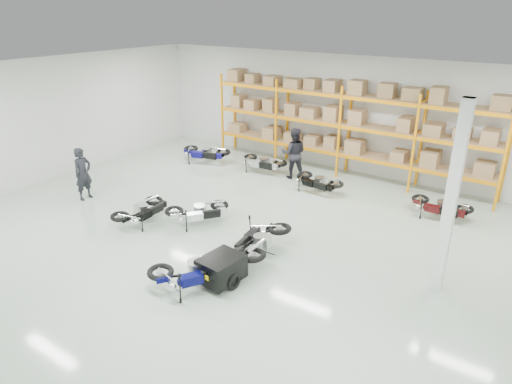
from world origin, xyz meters
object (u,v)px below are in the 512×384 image
Objects in this scene: moto_blue_centre at (195,266)px; moto_back_c at (317,179)px; moto_back_d at (441,203)px; person_left at (83,174)px; moto_back_b at (262,159)px; trailer at (221,269)px; moto_black_far_left at (142,207)px; moto_silver_left at (198,208)px; moto_touring_right at (259,236)px; moto_back_a at (204,150)px; person_back at (294,153)px.

moto_blue_centre is 1.14× the size of moto_back_c.
moto_back_d is 11.73m from person_left.
moto_back_d is (3.77, 7.19, -0.07)m from moto_blue_centre.
moto_back_c is at bearing -52.72° from person_left.
trailer is at bearing -154.35° from moto_back_b.
moto_back_d is at bearing -77.38° from moto_back_c.
moto_black_far_left is at bearing 127.10° from moto_back_d.
moto_back_d is at bearing 69.51° from trailer.
moto_back_c reaches higher than moto_back_d.
moto_black_far_left is 5.91m from moto_back_b.
moto_silver_left is 2.66m from moto_touring_right.
trailer is 0.95× the size of person_left.
moto_back_b is (2.65, 0.41, -0.04)m from moto_back_a.
moto_back_c is (-0.84, 4.89, -0.09)m from moto_touring_right.
moto_black_far_left is at bearing -95.17° from person_left.
trailer is (0.00, -1.60, -0.17)m from moto_touring_right.
moto_back_c is at bearing -55.40° from moto_blue_centre.
moto_blue_centre is 8.12m from moto_back_d.
moto_blue_centre is 7.94m from person_back.
trailer is at bearing -102.65° from moto_blue_centre.
moto_silver_left is 5.15m from person_back.
moto_touring_right is at bearing 95.87° from trailer.
moto_touring_right is at bearing -70.63° from moto_blue_centre.
moto_silver_left is 0.98× the size of trailer.
moto_silver_left is at bearing -18.95° from moto_blue_centre.
trailer is at bearing 79.07° from person_back.
trailer is 1.07× the size of moto_back_d.
person_left is at bearing 147.31° from moto_back_b.
person_back is (-1.83, 7.71, 0.42)m from moto_blue_centre.
moto_silver_left reaches higher than moto_back_d.
moto_silver_left is 5.86m from moto_back_a.
moto_back_b is 6.97m from moto_back_d.
moto_black_far_left is at bearing 168.89° from trailer.
moto_black_far_left is 0.97× the size of trailer.
moto_blue_centre is at bearing -109.42° from moto_touring_right.
moto_back_b reaches higher than trailer.
moto_black_far_left is 5.91m from moto_back_a.
trailer is 7.53m from moto_back_d.
trailer is at bearing 176.86° from moto_silver_left.
trailer is at bearing -97.63° from moto_touring_right.
moto_back_a reaches higher than moto_silver_left.
moto_back_a is at bearing -14.75° from moto_silver_left.
moto_back_a is at bearing 138.84° from trailer.
moto_silver_left is 1.73m from moto_black_far_left.
moto_blue_centre reaches higher than trailer.
moto_touring_right is at bearing -161.05° from moto_back_c.
moto_blue_centre is 0.63m from trailer.
moto_back_d is at bearing -105.80° from moto_silver_left.
person_left is at bearing 174.52° from trailer.
trailer is 1.06× the size of moto_back_c.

